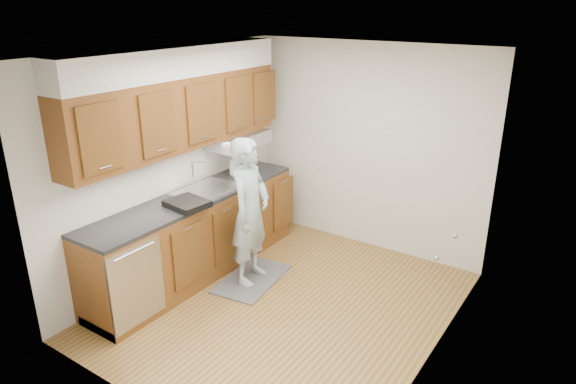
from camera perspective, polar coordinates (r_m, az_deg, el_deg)
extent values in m
plane|color=olive|center=(5.38, -0.27, -12.39)|extent=(3.50, 3.50, 0.00)
plane|color=white|center=(4.53, -0.32, 15.13)|extent=(3.50, 3.50, 0.00)
cube|color=silver|center=(5.75, -12.74, 3.09)|extent=(0.02, 3.50, 2.50)
cube|color=silver|center=(4.22, 16.81, -3.84)|extent=(0.02, 3.50, 2.50)
cube|color=silver|center=(6.27, 8.80, 4.81)|extent=(3.00, 0.02, 2.50)
cube|color=brown|center=(5.84, -10.08, -4.89)|extent=(0.60, 2.80, 0.90)
cube|color=black|center=(5.67, -10.49, -0.55)|extent=(0.63, 2.80, 0.04)
cube|color=#B2B2B7|center=(5.80, -8.99, -0.27)|extent=(0.48, 0.68, 0.14)
cube|color=#B2B2B7|center=(5.78, -9.02, 0.23)|extent=(0.52, 0.72, 0.01)
cube|color=#B2B2B7|center=(4.99, -16.44, -9.86)|extent=(0.03, 0.60, 0.80)
cube|color=brown|center=(5.49, -12.01, 8.54)|extent=(0.33, 2.80, 0.75)
cube|color=silver|center=(5.41, -12.43, 13.97)|extent=(0.35, 2.80, 0.30)
cube|color=#A5A5AA|center=(6.16, -5.63, 5.83)|extent=(0.46, 0.75, 0.16)
cube|color=white|center=(4.58, 17.56, -5.05)|extent=(0.02, 1.22, 2.05)
cube|color=slate|center=(5.82, -4.02, -9.59)|extent=(0.66, 0.99, 0.02)
imported|color=#96AFB7|center=(5.42, -4.26, -1.15)|extent=(0.54, 0.71, 1.83)
imported|color=silver|center=(6.18, -6.04, 3.12)|extent=(0.13, 0.13, 0.29)
imported|color=silver|center=(6.16, -5.33, 2.54)|extent=(0.12, 0.12, 0.18)
cylinder|color=maroon|center=(5.86, -5.30, 1.29)|extent=(0.09, 0.09, 0.12)
cube|color=black|center=(5.35, -11.14, -1.28)|extent=(0.45, 0.39, 0.06)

